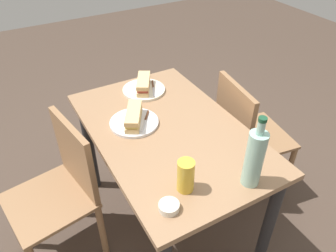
# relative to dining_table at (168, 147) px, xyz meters

# --- Properties ---
(ground_plane) EXTENTS (8.00, 8.00, 0.00)m
(ground_plane) POSITION_rel_dining_table_xyz_m (0.00, 0.00, -0.61)
(ground_plane) COLOR #47382D
(dining_table) EXTENTS (1.14, 0.72, 0.73)m
(dining_table) POSITION_rel_dining_table_xyz_m (0.00, 0.00, 0.00)
(dining_table) COLOR #997251
(dining_table) RESTS_ON ground
(chair_far) EXTENTS (0.45, 0.45, 0.84)m
(chair_far) POSITION_rel_dining_table_xyz_m (-0.01, 0.56, -0.13)
(chair_far) COLOR #936B47
(chair_far) RESTS_ON ground
(chair_near) EXTENTS (0.46, 0.46, 0.84)m
(chair_near) POSITION_rel_dining_table_xyz_m (-0.12, -0.56, -0.13)
(chair_near) COLOR #936B47
(chair_near) RESTS_ON ground
(plate_near) EXTENTS (0.25, 0.25, 0.01)m
(plate_near) POSITION_rel_dining_table_xyz_m (-0.40, 0.06, 0.13)
(plate_near) COLOR silver
(plate_near) RESTS_ON dining_table
(baguette_sandwich_near) EXTENTS (0.21, 0.16, 0.07)m
(baguette_sandwich_near) POSITION_rel_dining_table_xyz_m (-0.40, 0.06, 0.17)
(baguette_sandwich_near) COLOR #DBB77A
(baguette_sandwich_near) RESTS_ON plate_near
(knife_near) EXTENTS (0.17, 0.08, 0.01)m
(knife_near) POSITION_rel_dining_table_xyz_m (-0.38, 0.11, 0.14)
(knife_near) COLOR silver
(knife_near) RESTS_ON plate_near
(plate_far) EXTENTS (0.25, 0.25, 0.01)m
(plate_far) POSITION_rel_dining_table_xyz_m (-0.13, -0.13, 0.13)
(plate_far) COLOR white
(plate_far) RESTS_ON dining_table
(baguette_sandwich_far) EXTENTS (0.22, 0.17, 0.07)m
(baguette_sandwich_far) POSITION_rel_dining_table_xyz_m (-0.13, -0.13, 0.17)
(baguette_sandwich_far) COLOR #DBB77A
(baguette_sandwich_far) RESTS_ON plate_far
(knife_far) EXTENTS (0.15, 0.12, 0.01)m
(knife_far) POSITION_rel_dining_table_xyz_m (-0.11, -0.08, 0.14)
(knife_far) COLOR silver
(knife_far) RESTS_ON plate_far
(water_bottle) EXTENTS (0.08, 0.08, 0.33)m
(water_bottle) POSITION_rel_dining_table_xyz_m (0.49, 0.12, 0.26)
(water_bottle) COLOR #99C6B7
(water_bottle) RESTS_ON dining_table
(beer_glass) EXTENTS (0.07, 0.07, 0.15)m
(beer_glass) POSITION_rel_dining_table_xyz_m (0.38, -0.13, 0.20)
(beer_glass) COLOR gold
(beer_glass) RESTS_ON dining_table
(olive_bowl) EXTENTS (0.08, 0.08, 0.03)m
(olive_bowl) POSITION_rel_dining_table_xyz_m (0.44, -0.24, 0.14)
(olive_bowl) COLOR silver
(olive_bowl) RESTS_ON dining_table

